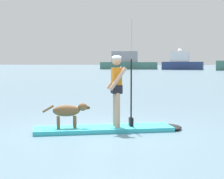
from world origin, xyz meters
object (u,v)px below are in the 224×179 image
Objects in this scene: moored_boat_center at (127,63)px; person_paddler at (117,86)px; dog at (69,111)px; moored_boat_port at (182,63)px; paddleboard at (113,129)px.

person_paddler is at bearing -81.08° from moored_boat_center.
dog is 0.12× the size of moored_boat_port.
moored_boat_center is (-11.49, 73.20, 0.42)m from person_paddler.
moored_boat_center reaches higher than dog.
moored_boat_center reaches higher than person_paddler.
paddleboard is at bearing 21.31° from dog.
moored_boat_port is (0.28, 70.44, 0.33)m from person_paddler.
person_paddler reaches higher than dog.
person_paddler is 70.44m from moored_boat_port.
paddleboard is 70.49m from moored_boat_port.
person_paddler is 1.60× the size of dog.
person_paddler reaches higher than paddleboard.
moored_boat_port is at bearing 88.92° from dog.
moored_boat_port is (0.37, 70.47, 1.34)m from paddleboard.
moored_boat_port is at bearing 89.77° from person_paddler.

